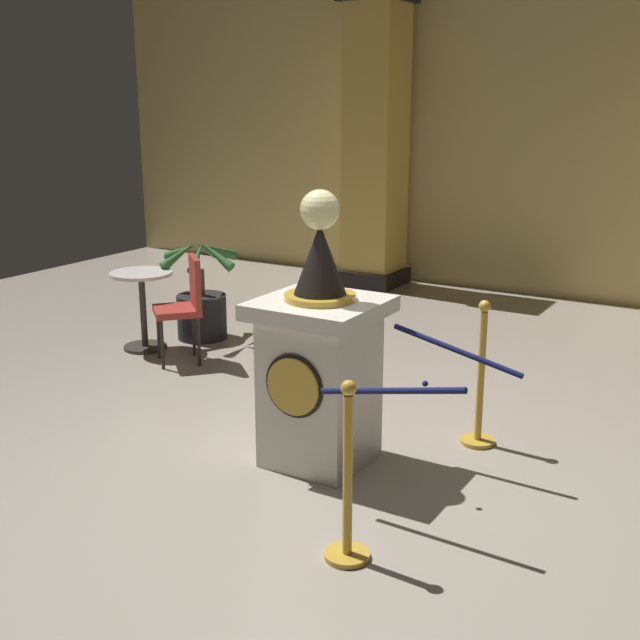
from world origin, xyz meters
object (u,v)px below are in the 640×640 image
at_px(pedestal_clock, 320,361).
at_px(stanchion_far, 480,395).
at_px(cafe_table, 143,300).
at_px(stanchion_near, 347,499).
at_px(potted_palm_left, 202,304).
at_px(cafe_chair_red, 185,300).

bearing_deg(pedestal_clock, stanchion_far, 45.28).
bearing_deg(pedestal_clock, cafe_table, 154.92).
bearing_deg(stanchion_near, potted_palm_left, 139.05).
distance_m(stanchion_near, potted_palm_left, 4.23).
relative_size(stanchion_near, stanchion_far, 0.96).
relative_size(potted_palm_left, cafe_chair_red, 1.06).
distance_m(pedestal_clock, cafe_chair_red, 2.41).
bearing_deg(pedestal_clock, cafe_chair_red, 150.88).
relative_size(pedestal_clock, potted_palm_left, 1.74).
bearing_deg(stanchion_near, cafe_table, 147.31).
xyz_separation_m(pedestal_clock, stanchion_far, (0.79, 0.80, -0.33)).
bearing_deg(cafe_table, stanchion_near, -32.69).
relative_size(cafe_table, cafe_chair_red, 0.78).
height_order(stanchion_far, potted_palm_left, same).
bearing_deg(stanchion_far, potted_palm_left, 162.43).
bearing_deg(cafe_chair_red, pedestal_clock, -29.12).
xyz_separation_m(stanchion_far, cafe_table, (-3.50, 0.46, 0.12)).
distance_m(potted_palm_left, cafe_chair_red, 0.79).
bearing_deg(cafe_table, potted_palm_left, 67.11).
relative_size(potted_palm_left, cafe_table, 1.37).
bearing_deg(pedestal_clock, potted_palm_left, 143.35).
xyz_separation_m(stanchion_near, stanchion_far, (0.06, 1.74, 0.02)).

